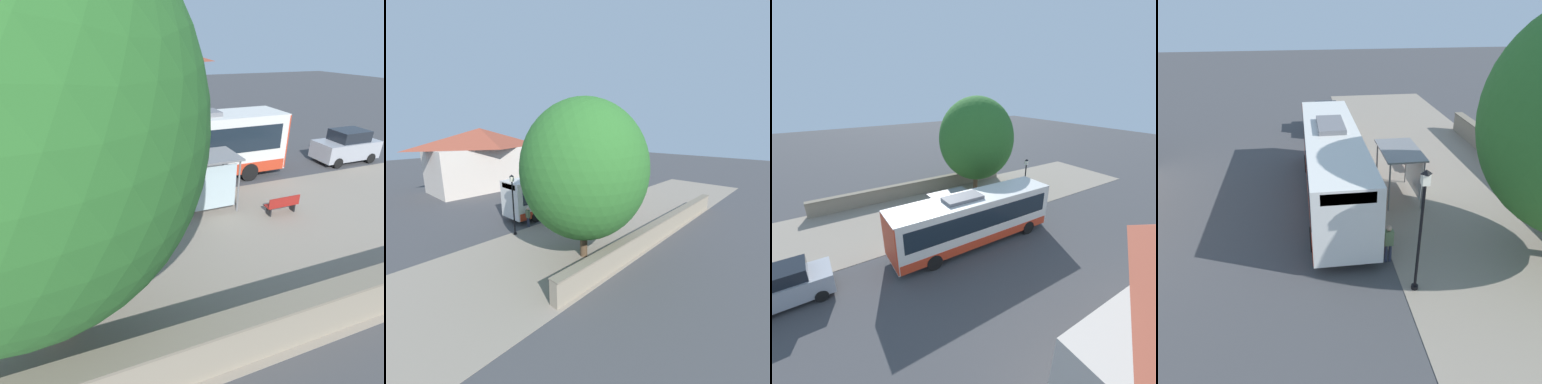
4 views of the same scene
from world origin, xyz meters
The scene contains 11 objects.
ground_plane centered at (0.00, 0.00, 0.00)m, with size 120.00×120.00×0.00m, color #424244.
sidewalk_plaza centered at (-4.50, 0.00, 0.01)m, with size 9.00×44.00×0.02m.
stone_wall centered at (-8.55, 0.00, 0.69)m, with size 0.60×20.00×1.37m.
background_building centered at (15.47, 0.76, 3.97)m, with size 6.92×12.83×7.71m.
bus centered at (1.76, -0.26, 1.92)m, with size 2.66×11.65×3.71m.
bus_shelter centered at (-1.65, -0.21, 2.12)m, with size 1.89×3.18×2.52m.
pedestrian centered at (0.18, 4.95, 0.94)m, with size 0.34×0.22×1.61m.
bench centered at (-3.12, -3.40, 0.47)m, with size 0.40×1.53×0.88m.
street_lamp_near centered at (-0.40, 6.59, 2.69)m, with size 0.28×0.28×4.55m.
shade_tree centered at (-6.31, 5.49, 5.38)m, with size 7.34×7.34×9.42m.
parked_car_behind_bus centered at (1.23, -11.12, 0.97)m, with size 1.98×3.98×2.01m.
Camera 1 is at (-12.57, 4.24, 6.77)m, focal length 28.00 mm.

